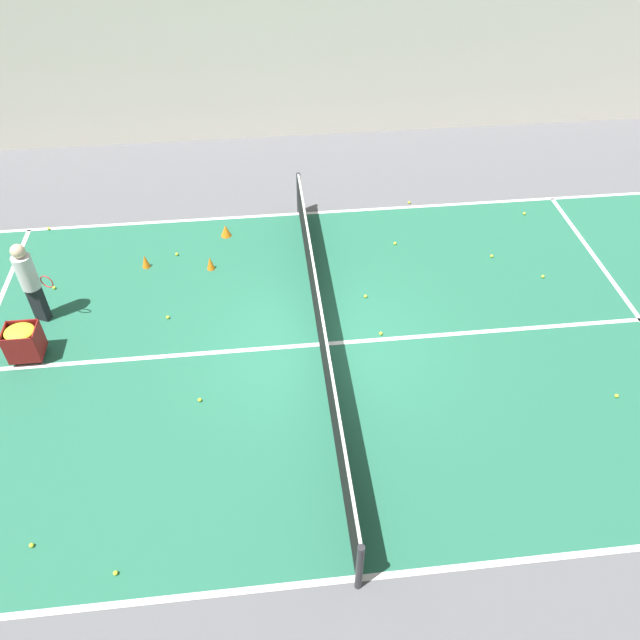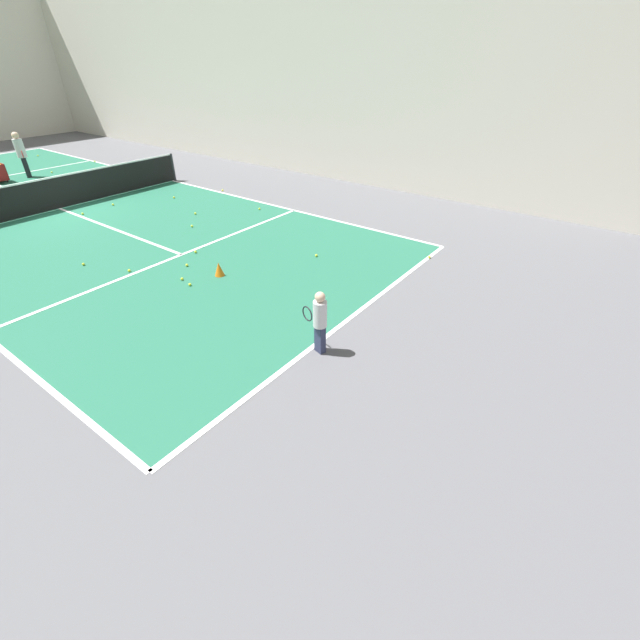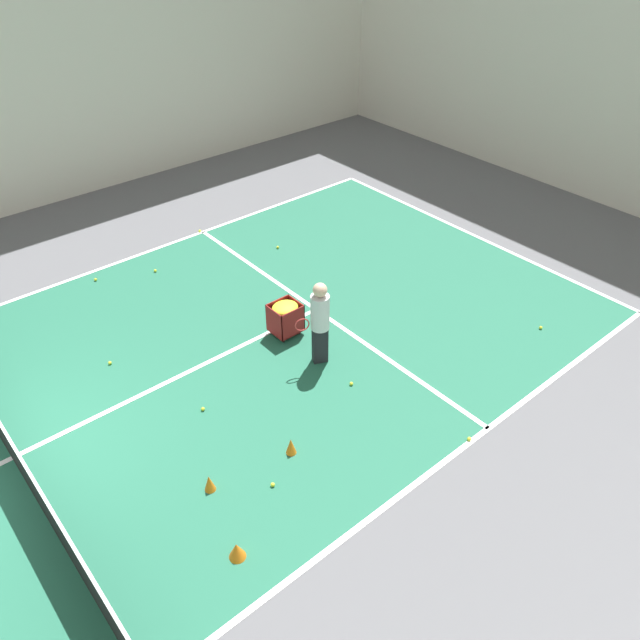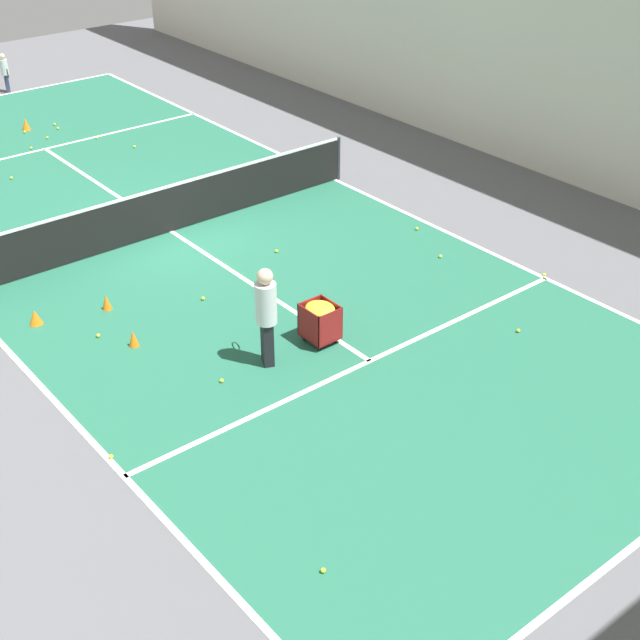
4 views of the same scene
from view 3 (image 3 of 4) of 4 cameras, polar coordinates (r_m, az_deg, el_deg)
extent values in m
plane|color=#5B5B60|center=(11.65, -26.26, -11.23)|extent=(36.22, 36.22, 0.00)
cube|color=#23664C|center=(11.64, -26.26, -11.23)|extent=(9.29, 23.65, 0.00)
cube|color=white|center=(17.02, 13.62, 7.67)|extent=(9.29, 0.10, 0.00)
cube|color=white|center=(13.62, -0.38, 0.97)|extent=(9.29, 0.10, 0.00)
cube|color=white|center=(11.64, -26.27, -11.22)|extent=(0.10, 13.01, 0.00)
cube|color=silver|center=(19.14, 24.47, 23.06)|extent=(17.86, 0.15, 8.85)
cube|color=black|center=(11.30, -26.96, -9.43)|extent=(9.39, 0.03, 1.00)
cube|color=black|center=(12.01, 0.00, -2.24)|extent=(0.27, 0.33, 0.81)
cylinder|color=silver|center=(11.55, 0.00, 0.72)|extent=(0.47, 0.47, 0.72)
sphere|color=beige|center=(11.27, 0.00, 2.76)|extent=(0.27, 0.27, 0.27)
torus|color=#B22D2D|center=(11.54, -1.64, -0.44)|extent=(0.14, 0.27, 0.28)
cube|color=maroon|center=(12.89, -3.14, -0.87)|extent=(0.53, 0.60, 0.02)
cube|color=maroon|center=(12.57, -4.22, -0.27)|extent=(0.53, 0.02, 0.61)
cube|color=maroon|center=(12.85, -2.17, 0.72)|extent=(0.53, 0.02, 0.61)
cube|color=maroon|center=(12.88, -3.88, 0.74)|extent=(0.02, 0.60, 0.61)
cube|color=maroon|center=(12.54, -2.47, -0.30)|extent=(0.02, 0.60, 0.61)
ellipsoid|color=yellow|center=(12.57, -3.22, 1.14)|extent=(0.49, 0.56, 0.16)
cylinder|color=black|center=(12.95, -4.36, -1.04)|extent=(0.05, 0.05, 0.11)
cylinder|color=black|center=(12.71, -3.36, -1.82)|extent=(0.05, 0.05, 0.11)
cylinder|color=black|center=(13.14, -2.91, -0.33)|extent=(0.05, 0.05, 0.11)
cylinder|color=black|center=(12.91, -1.89, -1.08)|extent=(0.05, 0.05, 0.11)
cone|color=orange|center=(10.46, -2.67, -11.43)|extent=(0.18, 0.18, 0.31)
cone|color=orange|center=(9.35, -7.61, -20.16)|extent=(0.25, 0.25, 0.29)
cone|color=orange|center=(10.11, -10.08, -14.45)|extent=(0.18, 0.18, 0.30)
sphere|color=yellow|center=(15.48, -19.84, 3.50)|extent=(0.07, 0.07, 0.07)
sphere|color=yellow|center=(11.72, 2.88, -5.83)|extent=(0.07, 0.07, 0.07)
sphere|color=yellow|center=(13.84, 19.53, -0.66)|extent=(0.07, 0.07, 0.07)
sphere|color=yellow|center=(12.82, -18.66, -3.73)|extent=(0.07, 0.07, 0.07)
sphere|color=yellow|center=(16.92, -10.94, 8.00)|extent=(0.07, 0.07, 0.07)
sphere|color=yellow|center=(11.41, -10.66, -7.99)|extent=(0.07, 0.07, 0.07)
sphere|color=yellow|center=(15.90, -3.89, 6.66)|extent=(0.07, 0.07, 0.07)
sphere|color=yellow|center=(15.41, -14.83, 4.38)|extent=(0.07, 0.07, 0.07)
sphere|color=yellow|center=(10.12, -4.35, -14.78)|extent=(0.07, 0.07, 0.07)
sphere|color=yellow|center=(11.01, 13.48, -10.53)|extent=(0.07, 0.07, 0.07)
camera|label=1|loc=(17.14, -41.95, 30.72)|focal=35.00mm
camera|label=2|loc=(21.37, -81.39, -4.87)|focal=24.00mm
camera|label=4|loc=(16.32, 56.75, 24.21)|focal=50.00mm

